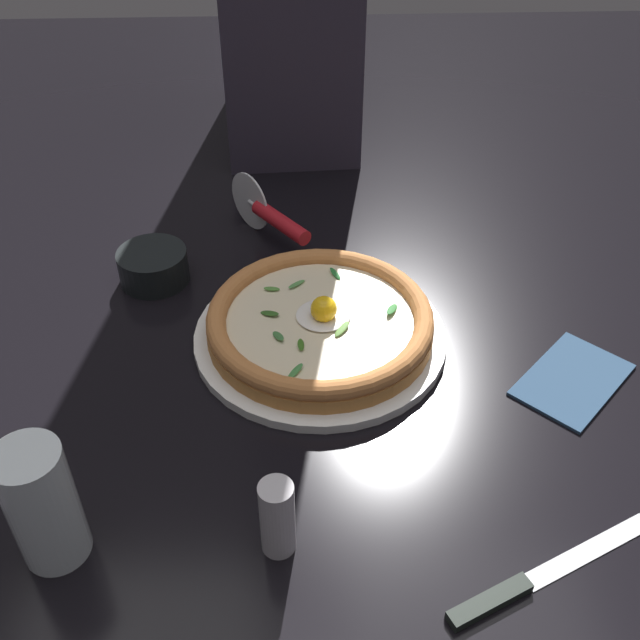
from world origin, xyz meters
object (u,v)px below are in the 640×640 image
pizza_cutter (271,215)px  drinking_glass (45,511)px  folded_napkin (573,378)px  table_knife (524,584)px  side_bowl (153,266)px  pepper_shaker (277,518)px  pizza (320,321)px

pizza_cutter → drinking_glass: drinking_glass is taller
drinking_glass → folded_napkin: bearing=-159.8°
table_knife → side_bowl: bearing=-50.8°
drinking_glass → pepper_shaker: 0.20m
side_bowl → folded_napkin: (-0.50, 0.22, -0.02)m
folded_napkin → pepper_shaker: pepper_shaker is taller
table_knife → pepper_shaker: (0.22, -0.05, 0.04)m
pizza → folded_napkin: size_ratio=1.94×
pizza_cutter → folded_napkin: pizza_cutter is taller
side_bowl → pepper_shaker: size_ratio=1.09×
folded_napkin → pepper_shaker: (0.34, 0.20, 0.04)m
side_bowl → pizza: bearing=148.5°
pizza_cutter → folded_napkin: size_ratio=1.03×
pizza_cutter → pepper_shaker: (-0.01, 0.51, -0.00)m
pizza → folded_napkin: pizza is taller
pizza → table_knife: 0.38m
pepper_shaker → drinking_glass: bearing=-1.5°
pizza → pepper_shaker: size_ratio=3.20×
side_bowl → folded_napkin: bearing=156.8°
pizza → side_bowl: 0.26m
side_bowl → folded_napkin: 0.55m
side_bowl → drinking_glass: (0.04, 0.41, 0.03)m
pizza_cutter → pepper_shaker: size_ratio=1.69×
drinking_glass → pizza: bearing=-131.9°
drinking_glass → pizza_cutter: bearing=-111.0°
pizza → pepper_shaker: bearing=80.2°
pizza_cutter → pepper_shaker: 0.51m
pizza → folded_napkin: (-0.29, 0.08, -0.03)m
pizza_cutter → drinking_glass: size_ratio=1.10×
pizza_cutter → folded_napkin: 0.46m
table_knife → drinking_glass: size_ratio=1.63×
side_bowl → pepper_shaker: bearing=111.7°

